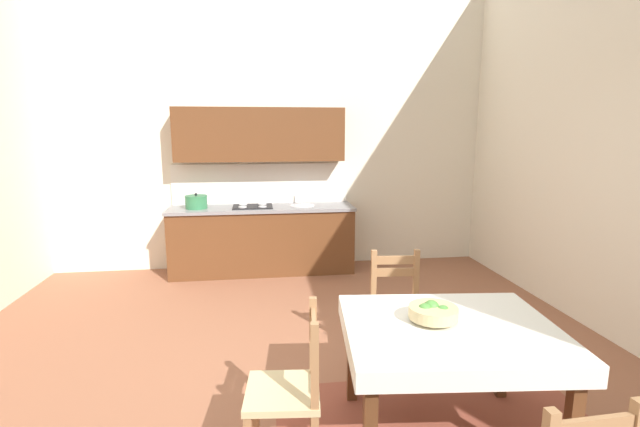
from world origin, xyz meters
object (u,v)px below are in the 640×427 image
(dining_chair_kitchen_side, at_px, (398,312))
(fruit_bowl, at_px, (433,312))
(dining_table, at_px, (449,344))
(kitchen_cabinetry, at_px, (261,209))
(dining_chair_tv_side, at_px, (290,390))

(dining_chair_kitchen_side, distance_m, fruit_bowl, 0.96)
(dining_table, relative_size, fruit_bowl, 4.56)
(kitchen_cabinetry, bearing_deg, fruit_bowl, -74.26)
(kitchen_cabinetry, relative_size, dining_chair_kitchen_side, 2.64)
(dining_table, bearing_deg, kitchen_cabinetry, 106.76)
(kitchen_cabinetry, xyz_separation_m, dining_table, (1.09, -3.62, -0.23))
(dining_table, xyz_separation_m, dining_chair_kitchen_side, (-0.02, 0.94, -0.19))
(dining_table, height_order, dining_chair_tv_side, dining_chair_tv_side)
(dining_chair_kitchen_side, bearing_deg, kitchen_cabinetry, 111.78)
(kitchen_cabinetry, relative_size, fruit_bowl, 8.17)
(dining_table, xyz_separation_m, fruit_bowl, (-0.09, 0.06, 0.19))
(fruit_bowl, bearing_deg, dining_chair_kitchen_side, 85.74)
(dining_chair_tv_side, distance_m, fruit_bowl, 0.97)
(kitchen_cabinetry, xyz_separation_m, dining_chair_kitchen_side, (1.07, -2.67, -0.41))
(dining_chair_tv_side, bearing_deg, fruit_bowl, 8.13)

